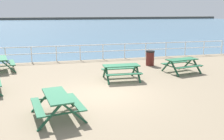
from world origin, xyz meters
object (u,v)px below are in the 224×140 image
Objects in this scene: picnic_table_far_right at (121,69)px; picnic_table_seaward at (57,100)px; picnic_table_mid_centre at (182,62)px; litter_bin at (150,58)px; picnic_table_near_right at (0,61)px.

picnic_table_far_right and picnic_table_seaward have the same top height.
litter_bin is (-1.00, 2.22, -0.10)m from picnic_table_mid_centre.
picnic_table_far_right is (-3.77, -0.75, 0.00)m from picnic_table_mid_centre.
picnic_table_seaward is (-3.30, -3.95, 0.00)m from picnic_table_far_right.
picnic_table_mid_centre is 2.44m from litter_bin.
picnic_table_near_right and picnic_table_far_right have the same top height.
picnic_table_near_right is 10.41m from picnic_table_mid_centre.
litter_bin is at bearing -105.23° from picnic_table_near_right.
picnic_table_seaward is at bearing -157.59° from picnic_table_mid_centre.
picnic_table_near_right is 1.11× the size of picnic_table_far_right.
picnic_table_seaward is at bearing -169.91° from picnic_table_near_right.
picnic_table_far_right is (6.24, -3.61, 0.00)m from picnic_table_near_right.
litter_bin reaches higher than picnic_table_near_right.
litter_bin is at bearing 49.22° from picnic_table_far_right.
picnic_table_seaward is (-7.07, -4.70, 0.00)m from picnic_table_mid_centre.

